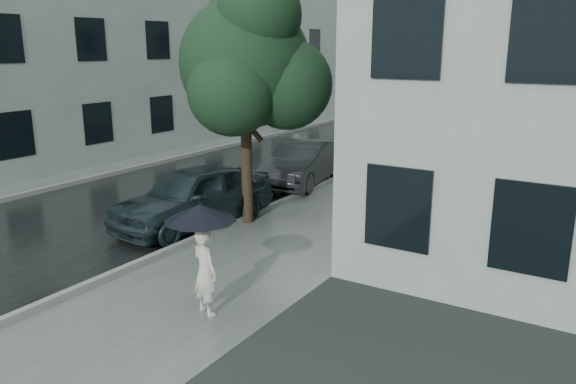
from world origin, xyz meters
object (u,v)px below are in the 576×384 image
Objects in this scene: pedestrian at (205,272)px; lamp_post at (374,87)px; car_far at (303,163)px; street_tree at (248,61)px; car_near at (194,196)px.

lamp_post reaches higher than pedestrian.
pedestrian reaches higher than car_far.
street_tree reaches higher than lamp_post.
car_near is (-0.83, -9.11, -2.15)m from lamp_post.
car_near is at bearing -91.13° from lamp_post.
car_far is at bearing -52.22° from pedestrian.
car_far is at bearing -96.66° from lamp_post.
pedestrian is 9.40m from car_far.
lamp_post is 1.15× the size of car_near.
lamp_post reaches higher than car_near.
lamp_post reaches higher than car_far.
street_tree is 8.15m from lamp_post.
street_tree is 1.36× the size of car_near.
pedestrian is 6.14m from street_tree.
street_tree is (-2.38, 4.62, 3.27)m from pedestrian.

